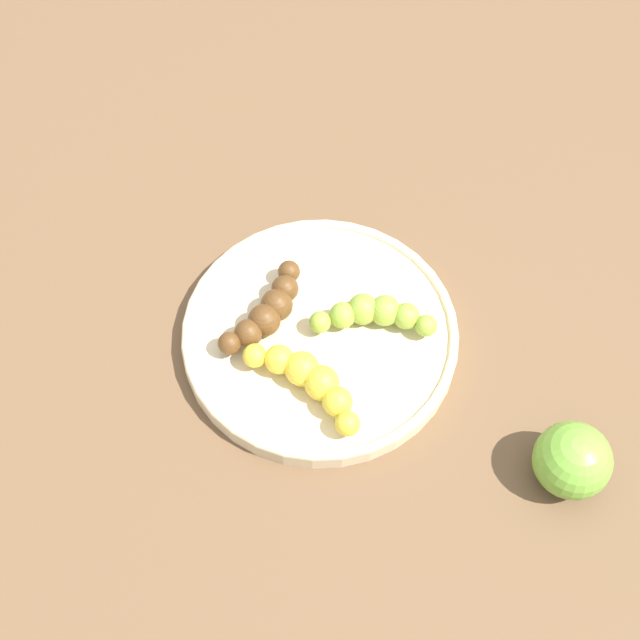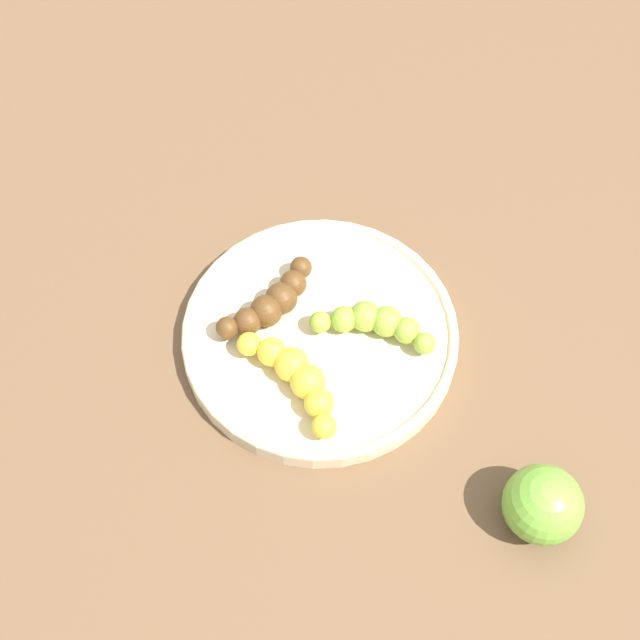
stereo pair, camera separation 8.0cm
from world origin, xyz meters
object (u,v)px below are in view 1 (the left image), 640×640
banana_overripe (267,311)px  apple_green (572,460)px  fruit_bowl (320,334)px  banana_green (374,313)px  banana_yellow (309,379)px

banana_overripe → apple_green: bearing=4.3°
fruit_bowl → banana_green: 0.06m
fruit_bowl → apple_green: (-0.20, -0.16, 0.02)m
banana_overripe → banana_yellow: same height
banana_overripe → apple_green: 0.31m
fruit_bowl → banana_yellow: (-0.05, 0.03, 0.02)m
fruit_bowl → banana_green: (-0.01, -0.05, 0.02)m
banana_green → banana_yellow: 0.09m
banana_yellow → apple_green: size_ratio=1.69×
banana_green → banana_yellow: banana_yellow is taller
banana_yellow → apple_green: (-0.15, -0.19, -0.00)m
banana_overripe → banana_green: bearing=32.4°
banana_yellow → fruit_bowl: bearing=29.4°
banana_green → banana_overripe: banana_overripe is taller
fruit_bowl → banana_green: bearing=-98.9°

